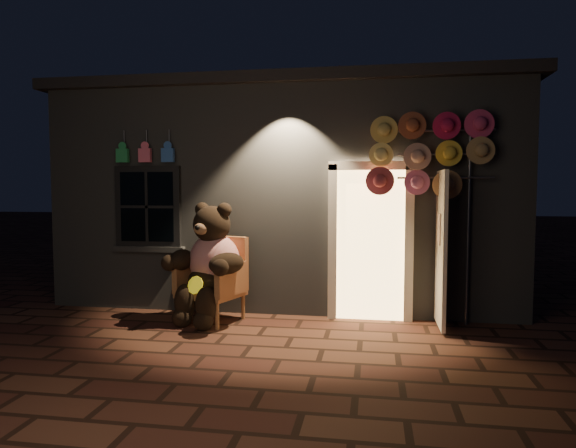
# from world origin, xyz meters

# --- Properties ---
(ground) EXTENTS (60.00, 60.00, 0.00)m
(ground) POSITION_xyz_m (0.00, 0.00, 0.00)
(ground) COLOR #573221
(ground) RESTS_ON ground
(shop_building) EXTENTS (7.30, 5.95, 3.51)m
(shop_building) POSITION_xyz_m (0.00, 3.99, 1.74)
(shop_building) COLOR slate
(shop_building) RESTS_ON ground
(wicker_armchair) EXTENTS (0.96, 0.92, 1.15)m
(wicker_armchair) POSITION_xyz_m (-0.76, 1.09, 0.57)
(wicker_armchair) COLOR #A57440
(wicker_armchair) RESTS_ON ground
(teddy_bear) EXTENTS (1.13, 1.06, 1.64)m
(teddy_bear) POSITION_xyz_m (-0.80, 0.94, 0.80)
(teddy_bear) COLOR #B31613
(teddy_bear) RESTS_ON ground
(hat_rack) EXTENTS (1.61, 0.22, 2.81)m
(hat_rack) POSITION_xyz_m (2.09, 1.28, 2.27)
(hat_rack) COLOR #59595E
(hat_rack) RESTS_ON ground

